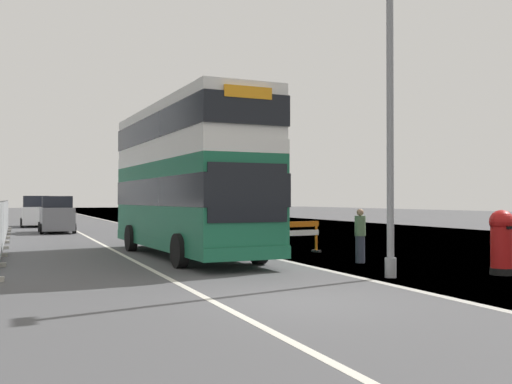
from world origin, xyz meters
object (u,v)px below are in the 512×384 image
object	(u,v)px
red_pillar_postbox	(502,239)
car_receding_mid	(36,212)
car_oncoming_near	(57,215)
pedestrian_at_kerb	(360,236)
roadworks_barrier	(299,233)
double_decker_bus	(186,177)
lamppost_foreground	(390,102)

from	to	relation	value
red_pillar_postbox	car_receding_mid	xyz separation A→B (m)	(-10.45, 34.18, 0.11)
car_oncoming_near	pedestrian_at_kerb	xyz separation A→B (m)	(7.69, -21.31, -0.18)
roadworks_barrier	car_receding_mid	bearing A→B (deg)	107.32
double_decker_bus	roadworks_barrier	world-z (taller)	double_decker_bus
red_pillar_postbox	car_receding_mid	bearing A→B (deg)	107.00
red_pillar_postbox	car_receding_mid	distance (m)	35.75
roadworks_barrier	car_receding_mid	xyz separation A→B (m)	(-8.28, 26.56, 0.30)
lamppost_foreground	car_oncoming_near	distance (m)	25.69
car_oncoming_near	lamppost_foreground	bearing A→B (deg)	-75.15
roadworks_barrier	car_oncoming_near	bearing A→B (deg)	112.76
red_pillar_postbox	car_oncoming_near	bearing A→B (deg)	110.74
double_decker_bus	roadworks_barrier	xyz separation A→B (m)	(4.18, -0.34, -2.01)
red_pillar_postbox	roadworks_barrier	bearing A→B (deg)	105.86
red_pillar_postbox	pedestrian_at_kerb	bearing A→B (deg)	115.45
roadworks_barrier	lamppost_foreground	bearing A→B (deg)	-97.03
double_decker_bus	car_oncoming_near	bearing A→B (deg)	100.53
lamppost_foreground	roadworks_barrier	xyz separation A→B (m)	(0.86, 7.00, -3.70)
red_pillar_postbox	roadworks_barrier	size ratio (longest dim) A/B	0.94
lamppost_foreground	car_oncoming_near	xyz separation A→B (m)	(-6.52, 24.61, -3.42)
red_pillar_postbox	roadworks_barrier	distance (m)	7.93
double_decker_bus	car_receding_mid	world-z (taller)	double_decker_bus
car_receding_mid	red_pillar_postbox	bearing A→B (deg)	-73.00
car_oncoming_near	pedestrian_at_kerb	bearing A→B (deg)	-70.17
roadworks_barrier	car_receding_mid	size ratio (longest dim) A/B	0.39
lamppost_foreground	roadworks_barrier	distance (m)	7.97
double_decker_bus	car_oncoming_near	xyz separation A→B (m)	(-3.21, 17.27, -1.73)
double_decker_bus	car_oncoming_near	distance (m)	17.65
lamppost_foreground	red_pillar_postbox	distance (m)	4.68
double_decker_bus	pedestrian_at_kerb	bearing A→B (deg)	-42.06
lamppost_foreground	pedestrian_at_kerb	world-z (taller)	lamppost_foreground
double_decker_bus	lamppost_foreground	world-z (taller)	lamppost_foreground
lamppost_foreground	red_pillar_postbox	world-z (taller)	lamppost_foreground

